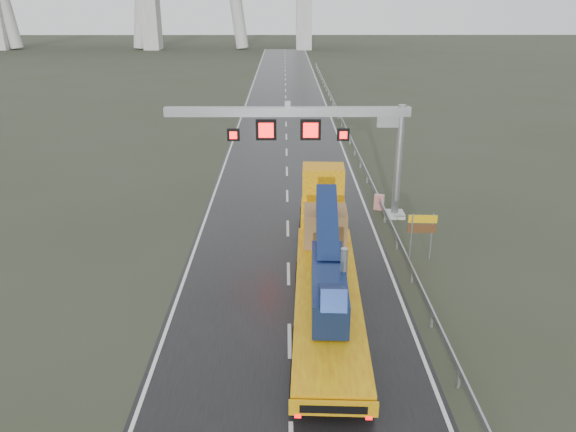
{
  "coord_description": "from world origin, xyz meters",
  "views": [
    {
      "loc": [
        -0.19,
        -15.66,
        13.28
      ],
      "look_at": [
        -0.02,
        9.98,
        3.2
      ],
      "focal_mm": 35.0,
      "sensor_mm": 36.0,
      "label": 1
    }
  ],
  "objects_px": {
    "exit_sign_pair": "(422,228)",
    "striped_barrier": "(379,202)",
    "sign_gantry": "(322,131)",
    "heavy_haul_truck": "(326,242)"
  },
  "relations": [
    {
      "from": "sign_gantry",
      "to": "heavy_haul_truck",
      "type": "distance_m",
      "value": 8.82
    },
    {
      "from": "sign_gantry",
      "to": "exit_sign_pair",
      "type": "height_order",
      "value": "sign_gantry"
    },
    {
      "from": "sign_gantry",
      "to": "exit_sign_pair",
      "type": "distance_m",
      "value": 8.87
    },
    {
      "from": "exit_sign_pair",
      "to": "sign_gantry",
      "type": "bearing_deg",
      "value": 130.98
    },
    {
      "from": "sign_gantry",
      "to": "striped_barrier",
      "type": "height_order",
      "value": "sign_gantry"
    },
    {
      "from": "heavy_haul_truck",
      "to": "striped_barrier",
      "type": "bearing_deg",
      "value": 67.93
    },
    {
      "from": "striped_barrier",
      "to": "heavy_haul_truck",
      "type": "bearing_deg",
      "value": -92.87
    },
    {
      "from": "exit_sign_pair",
      "to": "striped_barrier",
      "type": "relative_size",
      "value": 2.49
    },
    {
      "from": "sign_gantry",
      "to": "exit_sign_pair",
      "type": "bearing_deg",
      "value": -51.45
    },
    {
      "from": "heavy_haul_truck",
      "to": "exit_sign_pair",
      "type": "height_order",
      "value": "heavy_haul_truck"
    }
  ]
}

